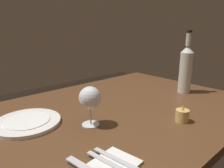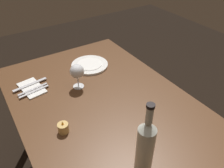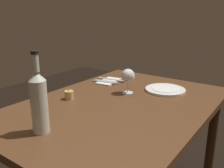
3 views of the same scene
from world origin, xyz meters
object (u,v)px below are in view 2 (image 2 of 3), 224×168
object	(u,v)px
wine_bottle	(145,146)
dinner_plate	(90,65)
table_knife	(30,85)
folded_napkin	(32,88)
wine_glass_left	(77,72)
fork_inner	(33,89)
votive_candle	(63,128)
fork_outer	(34,91)

from	to	relation	value
wine_bottle	dinner_plate	bearing A→B (deg)	-13.19
table_knife	folded_napkin	bearing A→B (deg)	180.00
wine_glass_left	folded_napkin	xyz separation A→B (m)	(0.13, 0.24, -0.10)
fork_inner	table_knife	distance (m)	0.05
votive_candle	dinner_plate	distance (m)	0.60
votive_candle	folded_napkin	xyz separation A→B (m)	(0.42, 0.03, -0.02)
wine_glass_left	table_knife	bearing A→B (deg)	56.03
wine_bottle	folded_napkin	xyz separation A→B (m)	(0.77, 0.22, -0.13)
dinner_plate	table_knife	size ratio (longest dim) A/B	1.18
wine_bottle	dinner_plate	size ratio (longest dim) A/B	1.37
dinner_plate	folded_napkin	distance (m)	0.41
dinner_plate	folded_napkin	world-z (taller)	dinner_plate
votive_candle	wine_bottle	bearing A→B (deg)	-151.25
wine_glass_left	dinner_plate	size ratio (longest dim) A/B	0.61
fork_inner	wine_bottle	bearing A→B (deg)	-163.48
votive_candle	table_knife	bearing A→B (deg)	3.51
wine_glass_left	fork_inner	bearing A→B (deg)	65.94
fork_inner	table_knife	world-z (taller)	same
folded_napkin	fork_inner	distance (m)	0.03
votive_candle	table_knife	world-z (taller)	votive_candle
wine_bottle	fork_outer	size ratio (longest dim) A/B	1.89
dinner_plate	fork_outer	distance (m)	0.42
wine_bottle	table_knife	bearing A→B (deg)	15.44
wine_glass_left	table_knife	xyz separation A→B (m)	(0.16, 0.24, -0.10)
folded_napkin	dinner_plate	bearing A→B (deg)	-84.21
dinner_plate	table_knife	world-z (taller)	dinner_plate
votive_candle	fork_inner	bearing A→B (deg)	4.00
fork_inner	folded_napkin	bearing A→B (deg)	0.00
fork_outer	wine_bottle	bearing A→B (deg)	-162.94
wine_bottle	votive_candle	xyz separation A→B (m)	(0.35, 0.19, -0.11)
wine_glass_left	dinner_plate	bearing A→B (deg)	-44.03
fork_outer	votive_candle	bearing A→B (deg)	-175.73
dinner_plate	table_knife	bearing A→B (deg)	91.62
fork_outer	folded_napkin	bearing A→B (deg)	0.00
wine_glass_left	wine_bottle	xyz separation A→B (m)	(-0.64, 0.02, 0.03)
wine_glass_left	folded_napkin	distance (m)	0.29
fork_inner	table_knife	bearing A→B (deg)	0.00
votive_candle	table_knife	size ratio (longest dim) A/B	0.32
fork_inner	fork_outer	bearing A→B (deg)	180.00
folded_napkin	fork_outer	size ratio (longest dim) A/B	1.13
wine_glass_left	dinner_plate	xyz separation A→B (m)	(0.17, -0.17, -0.10)
folded_napkin	table_knife	size ratio (longest dim) A/B	0.97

